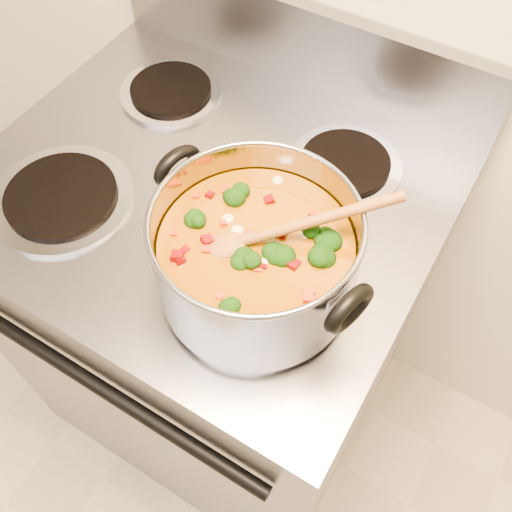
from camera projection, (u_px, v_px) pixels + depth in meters
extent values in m
cube|color=gray|center=(221.00, 312.00, 1.35)|extent=(0.78, 0.68, 0.92)
cube|color=gray|center=(299.00, 43.00, 1.06)|extent=(0.78, 0.03, 0.16)
cylinder|color=black|center=(87.00, 379.00, 0.90)|extent=(0.67, 0.02, 0.02)
cylinder|color=#A5A5AD|center=(62.00, 198.00, 0.95)|extent=(0.24, 0.24, 0.01)
cylinder|color=black|center=(61.00, 195.00, 0.94)|extent=(0.19, 0.19, 0.01)
cylinder|color=#A5A5AD|center=(253.00, 298.00, 0.84)|extent=(0.24, 0.24, 0.01)
cylinder|color=black|center=(253.00, 295.00, 0.83)|extent=(0.19, 0.19, 0.01)
cylinder|color=#A5A5AD|center=(171.00, 92.00, 1.10)|extent=(0.20, 0.20, 0.01)
cylinder|color=black|center=(171.00, 89.00, 1.09)|extent=(0.15, 0.15, 0.01)
cylinder|color=#A5A5AD|center=(345.00, 166.00, 0.99)|extent=(0.20, 0.20, 0.01)
cylinder|color=black|center=(346.00, 162.00, 0.98)|extent=(0.15, 0.15, 0.01)
cylinder|color=#94939A|center=(256.00, 255.00, 0.78)|extent=(0.28, 0.28, 0.15)
torus|color=#94939A|center=(256.00, 221.00, 0.71)|extent=(0.28, 0.28, 0.01)
cylinder|color=#804B0B|center=(256.00, 264.00, 0.79)|extent=(0.26, 0.26, 0.10)
torus|color=black|center=(178.00, 166.00, 0.80)|extent=(0.04, 0.08, 0.08)
torus|color=black|center=(349.00, 309.00, 0.67)|extent=(0.04, 0.08, 0.08)
ellipsoid|color=black|center=(282.00, 183.00, 0.81)|extent=(0.04, 0.04, 0.03)
ellipsoid|color=black|center=(184.00, 283.00, 0.72)|extent=(0.04, 0.04, 0.03)
ellipsoid|color=black|center=(269.00, 269.00, 0.73)|extent=(0.04, 0.04, 0.03)
ellipsoid|color=black|center=(242.00, 207.00, 0.79)|extent=(0.04, 0.04, 0.03)
ellipsoid|color=black|center=(182.00, 265.00, 0.73)|extent=(0.04, 0.04, 0.03)
ellipsoid|color=black|center=(312.00, 272.00, 0.73)|extent=(0.04, 0.04, 0.03)
ellipsoid|color=black|center=(332.00, 257.00, 0.74)|extent=(0.04, 0.04, 0.03)
ellipsoid|color=black|center=(309.00, 241.00, 0.75)|extent=(0.04, 0.04, 0.03)
ellipsoid|color=maroon|center=(275.00, 281.00, 0.72)|extent=(0.01, 0.01, 0.01)
ellipsoid|color=maroon|center=(234.00, 243.00, 0.75)|extent=(0.01, 0.01, 0.01)
ellipsoid|color=maroon|center=(338.00, 250.00, 0.74)|extent=(0.01, 0.01, 0.01)
ellipsoid|color=maroon|center=(230.00, 228.00, 0.77)|extent=(0.01, 0.01, 0.01)
ellipsoid|color=maroon|center=(208.00, 204.00, 0.79)|extent=(0.01, 0.01, 0.01)
ellipsoid|color=maroon|center=(283.00, 185.00, 0.81)|extent=(0.01, 0.01, 0.01)
ellipsoid|color=maroon|center=(211.00, 223.00, 0.77)|extent=(0.01, 0.01, 0.01)
ellipsoid|color=maroon|center=(273.00, 277.00, 0.72)|extent=(0.01, 0.01, 0.01)
ellipsoid|color=maroon|center=(251.00, 267.00, 0.73)|extent=(0.01, 0.01, 0.01)
ellipsoid|color=maroon|center=(205.00, 284.00, 0.72)|extent=(0.01, 0.01, 0.01)
ellipsoid|color=red|center=(277.00, 303.00, 0.70)|extent=(0.01, 0.01, 0.01)
ellipsoid|color=red|center=(218.00, 295.00, 0.71)|extent=(0.01, 0.01, 0.01)
ellipsoid|color=red|center=(295.00, 206.00, 0.79)|extent=(0.01, 0.01, 0.01)
ellipsoid|color=red|center=(291.00, 234.00, 0.76)|extent=(0.01, 0.01, 0.01)
ellipsoid|color=red|center=(236.00, 276.00, 0.72)|extent=(0.01, 0.01, 0.01)
ellipsoid|color=red|center=(263.00, 216.00, 0.78)|extent=(0.01, 0.01, 0.01)
ellipsoid|color=red|center=(264.00, 318.00, 0.69)|extent=(0.01, 0.01, 0.01)
ellipsoid|color=red|center=(283.00, 202.00, 0.79)|extent=(0.01, 0.01, 0.01)
ellipsoid|color=red|center=(191.00, 295.00, 0.71)|extent=(0.01, 0.01, 0.01)
ellipsoid|color=red|center=(282.00, 180.00, 0.81)|extent=(0.01, 0.01, 0.01)
ellipsoid|color=red|center=(286.00, 184.00, 0.81)|extent=(0.01, 0.01, 0.01)
ellipsoid|color=red|center=(265.00, 317.00, 0.69)|extent=(0.01, 0.01, 0.01)
ellipsoid|color=#CDBC8D|center=(195.00, 229.00, 0.76)|extent=(0.02, 0.02, 0.01)
ellipsoid|color=#CDBC8D|center=(262.00, 257.00, 0.74)|extent=(0.02, 0.02, 0.01)
ellipsoid|color=#CDBC8D|center=(204.00, 290.00, 0.71)|extent=(0.02, 0.02, 0.01)
ellipsoid|color=#CDBC8D|center=(224.00, 258.00, 0.74)|extent=(0.02, 0.02, 0.01)
ellipsoid|color=#CDBC8D|center=(241.00, 218.00, 0.78)|extent=(0.02, 0.02, 0.01)
ellipsoid|color=#CDBC8D|center=(287.00, 294.00, 0.71)|extent=(0.02, 0.02, 0.01)
ellipsoid|color=brown|center=(222.00, 247.00, 0.75)|extent=(0.08, 0.08, 0.04)
cylinder|color=brown|center=(311.00, 222.00, 0.73)|extent=(0.19, 0.16, 0.08)
ellipsoid|color=black|center=(389.00, 319.00, 0.82)|extent=(0.01, 0.01, 0.01)
ellipsoid|color=black|center=(152.00, 330.00, 0.81)|extent=(0.01, 0.01, 0.01)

